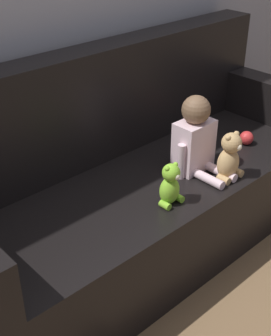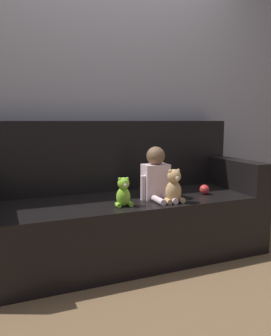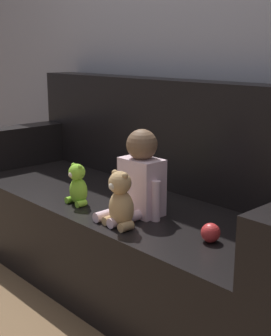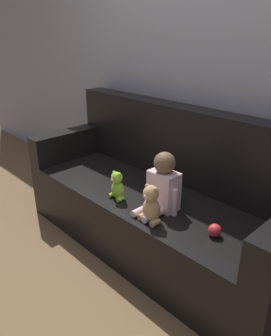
{
  "view_description": "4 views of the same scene",
  "coord_description": "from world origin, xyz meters",
  "views": [
    {
      "loc": [
        -1.4,
        -1.43,
        1.69
      ],
      "look_at": [
        -0.13,
        -0.06,
        0.59
      ],
      "focal_mm": 50.0,
      "sensor_mm": 36.0,
      "label": 1
    },
    {
      "loc": [
        -0.85,
        -2.32,
        1.06
      ],
      "look_at": [
        0.04,
        -0.14,
        0.72
      ],
      "focal_mm": 35.0,
      "sensor_mm": 36.0,
      "label": 2
    },
    {
      "loc": [
        1.7,
        -1.53,
        1.21
      ],
      "look_at": [
        0.05,
        -0.0,
        0.64
      ],
      "focal_mm": 50.0,
      "sensor_mm": 36.0,
      "label": 3
    },
    {
      "loc": [
        1.47,
        -1.57,
        1.57
      ],
      "look_at": [
        -0.07,
        -0.1,
        0.67
      ],
      "focal_mm": 35.0,
      "sensor_mm": 36.0,
      "label": 4
    }
  ],
  "objects": [
    {
      "name": "person_baby",
      "position": [
        0.21,
        -0.13,
        0.64
      ],
      "size": [
        0.26,
        0.3,
        0.39
      ],
      "color": "silver",
      "rests_on": "couch"
    },
    {
      "name": "plush_toy_side",
      "position": [
        -0.09,
        -0.25,
        0.57
      ],
      "size": [
        0.12,
        0.09,
        0.2
      ],
      "color": "#8CD133",
      "rests_on": "couch"
    },
    {
      "name": "ground_plane",
      "position": [
        0.0,
        0.0,
        0.0
      ],
      "size": [
        12.0,
        12.0,
        0.0
      ],
      "primitive_type": "plane",
      "color": "brown"
    },
    {
      "name": "toy_ball",
      "position": [
        0.64,
        -0.15,
        0.51
      ],
      "size": [
        0.08,
        0.08,
        0.08
      ],
      "color": "red",
      "rests_on": "couch"
    },
    {
      "name": "teddy_bear_brown",
      "position": [
        0.27,
        -0.3,
        0.59
      ],
      "size": [
        0.14,
        0.11,
        0.25
      ],
      "color": "tan",
      "rests_on": "couch"
    },
    {
      "name": "couch",
      "position": [
        0.0,
        0.06,
        0.36
      ],
      "size": [
        2.19,
        0.82,
        1.06
      ],
      "color": "black",
      "rests_on": "ground_plane"
    }
  ]
}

